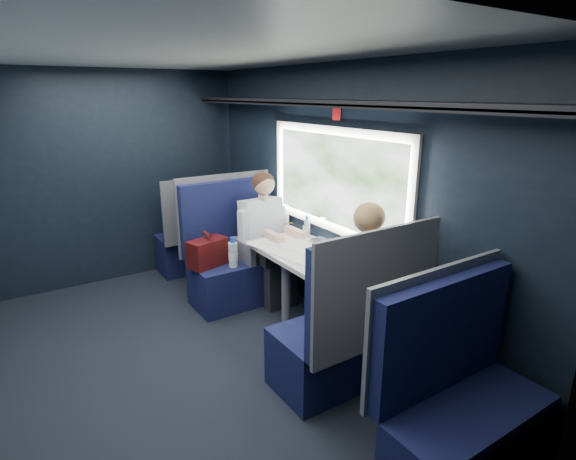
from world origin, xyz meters
TOP-DOWN VIEW (x-y plane):
  - ground at (0.00, 0.00)m, footprint 2.80×4.20m
  - room_shell at (0.02, 0.00)m, footprint 3.00×4.40m
  - table at (1.03, 0.00)m, footprint 0.62×1.00m
  - seat_bay_near at (0.83, 0.87)m, footprint 1.07×0.62m
  - seat_bay_far at (0.85, -0.87)m, footprint 1.04×0.62m
  - seat_row_front at (0.85, 1.80)m, footprint 1.04×0.51m
  - seat_row_back at (0.85, -1.80)m, footprint 1.04×0.51m
  - man at (1.10, 0.70)m, footprint 0.53×0.56m
  - woman at (1.10, -0.71)m, footprint 0.53×0.56m
  - papers at (1.05, 0.09)m, footprint 0.67×0.87m
  - laptop at (1.38, 0.05)m, footprint 0.28×0.32m
  - bottle_small at (1.33, 0.33)m, footprint 0.06×0.06m
  - cup at (1.33, 0.34)m, footprint 0.07×0.07m

SIDE VIEW (x-z plane):
  - ground at x=0.00m, z-range -0.01..0.00m
  - seat_row_front at x=0.85m, z-range -0.17..0.99m
  - seat_row_back at x=0.85m, z-range -0.17..0.99m
  - seat_bay_far at x=0.85m, z-range -0.22..1.04m
  - seat_bay_near at x=0.83m, z-range -0.21..1.05m
  - table at x=1.03m, z-range 0.29..1.03m
  - man at x=1.10m, z-range 0.06..1.38m
  - woman at x=1.10m, z-range 0.07..1.39m
  - papers at x=1.05m, z-range 0.74..0.75m
  - cup at x=1.33m, z-range 0.74..0.83m
  - laptop at x=1.38m, z-range 0.69..0.90m
  - bottle_small at x=1.33m, z-range 0.73..0.93m
  - room_shell at x=0.02m, z-range 0.28..2.68m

